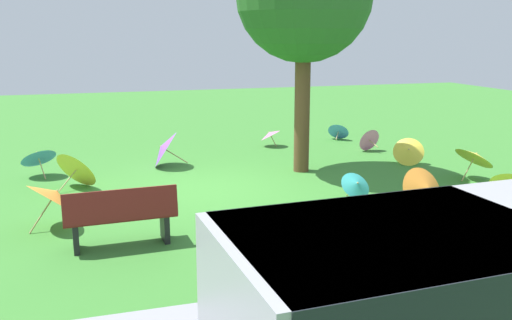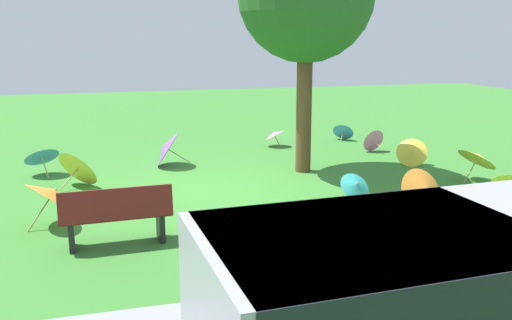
{
  "view_description": "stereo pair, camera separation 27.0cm",
  "coord_description": "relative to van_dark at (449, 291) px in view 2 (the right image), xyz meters",
  "views": [
    {
      "loc": [
        2.29,
        10.65,
        3.05
      ],
      "look_at": [
        -0.87,
        0.29,
        0.6
      ],
      "focal_mm": 39.46,
      "sensor_mm": 36.0,
      "label": 1
    },
    {
      "loc": [
        2.03,
        10.73,
        3.05
      ],
      "look_at": [
        -0.87,
        0.29,
        0.6
      ],
      "focal_mm": 39.46,
      "sensor_mm": 36.0,
      "label": 2
    }
  ],
  "objects": [
    {
      "name": "parasol_orange_0",
      "position": [
        -2.46,
        -4.27,
        -0.49
      ],
      "size": [
        0.96,
        0.89,
        0.84
      ],
      "color": "tan",
      "rests_on": "ground"
    },
    {
      "name": "parasol_yellow_4",
      "position": [
        3.24,
        -7.81,
        -0.5
      ],
      "size": [
        1.09,
        1.1,
        0.83
      ],
      "color": "tan",
      "rests_on": "ground"
    },
    {
      "name": "parasol_pink_4",
      "position": [
        -1.78,
        -10.69,
        -0.56
      ],
      "size": [
        0.81,
        0.81,
        0.54
      ],
      "color": "tan",
      "rests_on": "ground"
    },
    {
      "name": "parasol_blue_1",
      "position": [
        4.08,
        -8.99,
        -0.44
      ],
      "size": [
        0.98,
        0.95,
        0.75
      ],
      "color": "tan",
      "rests_on": "ground"
    },
    {
      "name": "van_dark",
      "position": [
        0.0,
        0.0,
        0.0
      ],
      "size": [
        4.68,
        2.3,
        1.53
      ],
      "color": "#99999E",
      "rests_on": "ground"
    },
    {
      "name": "parasol_blue_0",
      "position": [
        -4.04,
        -11.09,
        -0.64
      ],
      "size": [
        0.77,
        0.75,
        0.55
      ],
      "color": "tan",
      "rests_on": "ground"
    },
    {
      "name": "ground",
      "position": [
        0.73,
        -6.92,
        -0.91
      ],
      "size": [
        40.0,
        40.0,
        0.0
      ],
      "primitive_type": "plane",
      "color": "#387A2D"
    },
    {
      "name": "parasol_pink_2",
      "position": [
        -4.08,
        -9.39,
        -0.6
      ],
      "size": [
        0.66,
        0.63,
        0.62
      ],
      "color": "tan",
      "rests_on": "ground"
    },
    {
      "name": "parasol_purple_0",
      "position": [
        1.35,
        -9.12,
        -0.47
      ],
      "size": [
        0.98,
        1.09,
        0.89
      ],
      "color": "tan",
      "rests_on": "ground"
    },
    {
      "name": "parasol_yellow_1",
      "position": [
        -4.79,
        -6.0,
        -0.4
      ],
      "size": [
        0.9,
        0.95,
        0.8
      ],
      "color": "tan",
      "rests_on": "ground"
    },
    {
      "name": "parasol_teal_0",
      "position": [
        -1.71,
        -5.36,
        -0.61
      ],
      "size": [
        0.63,
        0.58,
        0.54
      ],
      "color": "tan",
      "rests_on": "ground"
    },
    {
      "name": "parasol_yellow_3",
      "position": [
        -4.23,
        -7.64,
        -0.57
      ],
      "size": [
        0.9,
        0.83,
        0.68
      ],
      "color": "tan",
      "rests_on": "ground"
    },
    {
      "name": "parasol_orange_1",
      "position": [
        3.58,
        -5.38,
        -0.37
      ],
      "size": [
        1.08,
        1.12,
        0.88
      ],
      "color": "tan",
      "rests_on": "ground"
    },
    {
      "name": "park_bench",
      "position": [
        2.63,
        -4.23,
        -0.45
      ],
      "size": [
        1.62,
        0.55,
        0.9
      ],
      "color": "maroon",
      "rests_on": "ground"
    }
  ]
}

